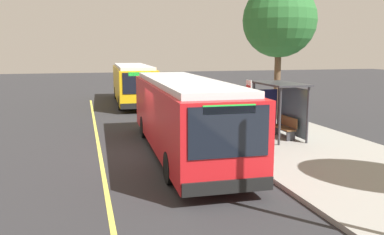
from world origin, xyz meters
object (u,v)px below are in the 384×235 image
route_sign_post (249,105)px  transit_bus_main (183,113)px  transit_bus_second (133,82)px  waiting_bench (284,127)px

route_sign_post → transit_bus_main: bearing=-109.5°
transit_bus_second → route_sign_post: size_ratio=3.97×
transit_bus_main → transit_bus_second: 15.75m
transit_bus_main → transit_bus_second: (-15.75, -0.04, -0.00)m
transit_bus_main → transit_bus_second: same height
transit_bus_main → route_sign_post: same height
transit_bus_main → waiting_bench: (-1.01, 4.97, -0.98)m
waiting_bench → route_sign_post: bearing=-54.4°
waiting_bench → route_sign_post: size_ratio=0.57×
transit_bus_main → route_sign_post: 2.54m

